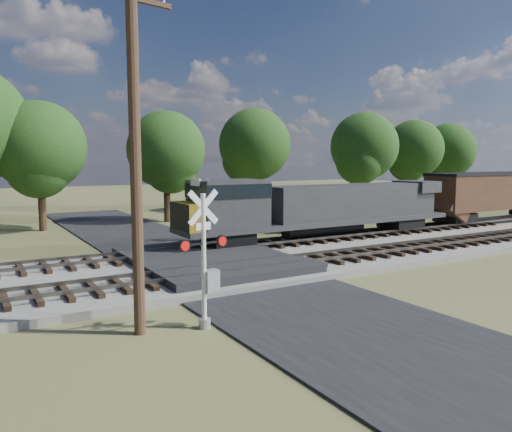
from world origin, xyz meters
TOP-DOWN VIEW (x-y plane):
  - ground at (0.00, 0.00)m, footprint 160.00×160.00m
  - ballast_bed at (10.00, 0.50)m, footprint 140.00×10.00m
  - road at (0.00, 0.00)m, footprint 7.00×60.00m
  - crossing_panel at (0.00, 0.50)m, footprint 7.00×9.00m
  - track_near at (3.12, -2.00)m, footprint 140.00×2.60m
  - track_far at (3.12, 3.00)m, footprint 140.00×2.60m
  - crossing_signal_near at (-3.75, -7.15)m, footprint 1.73×0.43m
  - crossing_signal_far at (2.91, 7.77)m, footprint 1.62×0.36m
  - utility_pole at (-5.70, -6.62)m, footprint 2.51×0.61m
  - equipment_shed at (12.10, 9.19)m, footprint 4.65×4.65m
  - treeline at (6.03, 20.04)m, footprint 76.99×11.43m

SIDE VIEW (x-z plane):
  - ground at x=0.00m, z-range 0.00..0.00m
  - road at x=0.00m, z-range 0.00..0.08m
  - ballast_bed at x=10.00m, z-range 0.00..0.30m
  - crossing_panel at x=0.00m, z-range 0.01..0.62m
  - track_near at x=3.12m, z-range 0.25..0.58m
  - track_far at x=3.12m, z-range 0.25..0.58m
  - equipment_shed at x=12.10m, z-range 0.02..2.92m
  - crossing_signal_far at x=2.91m, z-range -0.34..3.67m
  - crossing_signal_near at x=-3.75m, z-range -0.36..3.94m
  - utility_pole at x=-5.70m, z-range 0.31..10.65m
  - treeline at x=6.03m, z-range 0.76..12.37m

